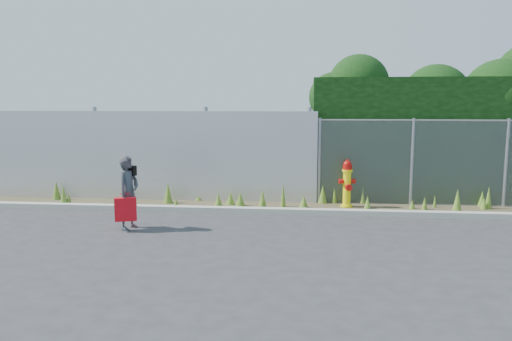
{
  "coord_description": "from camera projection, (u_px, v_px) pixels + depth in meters",
  "views": [
    {
      "loc": [
        0.74,
        -8.85,
        2.42
      ],
      "look_at": [
        -0.3,
        1.4,
        1.0
      ],
      "focal_mm": 35.0,
      "sensor_mm": 36.0,
      "label": 1
    }
  ],
  "objects": [
    {
      "name": "fire_hydrant",
      "position": [
        347.0,
        184.0,
        11.43
      ],
      "size": [
        0.38,
        0.34,
        1.13
      ],
      "rotation": [
        0.0,
        0.0,
        0.2
      ],
      "color": "yellow",
      "rests_on": "ground"
    },
    {
      "name": "chainlink_fence",
      "position": [
        459.0,
        162.0,
        11.52
      ],
      "size": [
        6.5,
        0.07,
        2.05
      ],
      "color": "gray",
      "rests_on": "ground"
    },
    {
      "name": "black_shoulder_bag",
      "position": [
        130.0,
        170.0,
        9.55
      ],
      "size": [
        0.26,
        0.11,
        0.19
      ],
      "rotation": [
        0.0,
        0.0,
        -0.32
      ],
      "color": "black"
    },
    {
      "name": "ground",
      "position": [
        265.0,
        235.0,
        9.13
      ],
      "size": [
        80.0,
        80.0,
        0.0
      ],
      "primitive_type": "plane",
      "color": "#323234",
      "rests_on": "ground"
    },
    {
      "name": "curb",
      "position": [
        271.0,
        211.0,
        10.89
      ],
      "size": [
        16.0,
        0.22,
        0.12
      ],
      "primitive_type": "cube",
      "color": "#AAA799",
      "rests_on": "ground"
    },
    {
      "name": "woman",
      "position": [
        128.0,
        193.0,
        9.5
      ],
      "size": [
        0.47,
        0.59,
        1.41
      ],
      "primitive_type": "imported",
      "rotation": [
        0.0,
        0.0,
        1.29
      ],
      "color": "#0F5D62",
      "rests_on": "ground"
    },
    {
      "name": "weed_strip",
      "position": [
        272.0,
        202.0,
        11.54
      ],
      "size": [
        16.0,
        1.34,
        0.55
      ],
      "color": "#493F2A",
      "rests_on": "ground"
    },
    {
      "name": "hedge",
      "position": [
        461.0,
        118.0,
        12.39
      ],
      "size": [
        7.41,
        1.91,
        3.88
      ],
      "color": "black",
      "rests_on": "ground"
    },
    {
      "name": "red_tote_bag",
      "position": [
        126.0,
        209.0,
        9.37
      ],
      "size": [
        0.4,
        0.15,
        0.52
      ],
      "rotation": [
        0.0,
        0.0,
        0.3
      ],
      "color": "red"
    },
    {
      "name": "corrugated_fence",
      "position": [
        144.0,
        156.0,
        12.26
      ],
      "size": [
        8.5,
        0.21,
        2.3
      ],
      "color": "#B8B9BF",
      "rests_on": "ground"
    }
  ]
}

